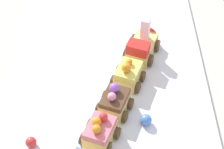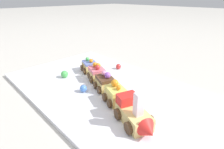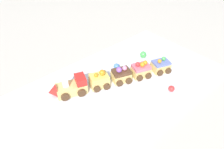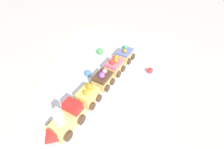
# 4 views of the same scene
# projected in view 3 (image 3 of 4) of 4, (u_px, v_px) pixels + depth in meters

# --- Properties ---
(ground_plane) EXTENTS (10.00, 10.00, 0.00)m
(ground_plane) POSITION_uv_depth(u_px,v_px,m) (115.00, 89.00, 0.80)
(ground_plane) COLOR beige
(display_board) EXTENTS (0.83, 0.44, 0.01)m
(display_board) POSITION_uv_depth(u_px,v_px,m) (115.00, 87.00, 0.80)
(display_board) COLOR white
(display_board) RESTS_ON ground_plane
(cake_train_locomotive) EXTENTS (0.14, 0.10, 0.09)m
(cake_train_locomotive) POSITION_uv_depth(u_px,v_px,m) (69.00, 88.00, 0.75)
(cake_train_locomotive) COLOR #E5C675
(cake_train_locomotive) RESTS_ON display_board
(cake_car_lemon) EXTENTS (0.08, 0.08, 0.07)m
(cake_car_lemon) POSITION_uv_depth(u_px,v_px,m) (99.00, 80.00, 0.78)
(cake_car_lemon) COLOR #E5C675
(cake_car_lemon) RESTS_ON display_board
(cake_car_chocolate) EXTENTS (0.08, 0.08, 0.07)m
(cake_car_chocolate) POSITION_uv_depth(u_px,v_px,m) (121.00, 75.00, 0.81)
(cake_car_chocolate) COLOR #E5C675
(cake_car_chocolate) RESTS_ON display_board
(cake_car_strawberry) EXTENTS (0.08, 0.08, 0.06)m
(cake_car_strawberry) POSITION_uv_depth(u_px,v_px,m) (141.00, 70.00, 0.83)
(cake_car_strawberry) COLOR #E5C675
(cake_car_strawberry) RESTS_ON display_board
(cake_car_blueberry) EXTENTS (0.08, 0.08, 0.06)m
(cake_car_blueberry) POSITION_uv_depth(u_px,v_px,m) (161.00, 66.00, 0.86)
(cake_car_blueberry) COLOR #E5C675
(cake_car_blueberry) RESTS_ON display_board
(gumball_red) EXTENTS (0.02, 0.02, 0.02)m
(gumball_red) POSITION_uv_depth(u_px,v_px,m) (171.00, 89.00, 0.77)
(gumball_red) COLOR red
(gumball_red) RESTS_ON display_board
(gumball_blue) EXTENTS (0.02, 0.02, 0.02)m
(gumball_blue) POSITION_uv_depth(u_px,v_px,m) (117.00, 66.00, 0.87)
(gumball_blue) COLOR #4C84E0
(gumball_blue) RESTS_ON display_board
(gumball_green) EXTENTS (0.03, 0.03, 0.03)m
(gumball_green) POSITION_uv_depth(u_px,v_px,m) (143.00, 55.00, 0.94)
(gumball_green) COLOR #4CBC56
(gumball_green) RESTS_ON display_board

